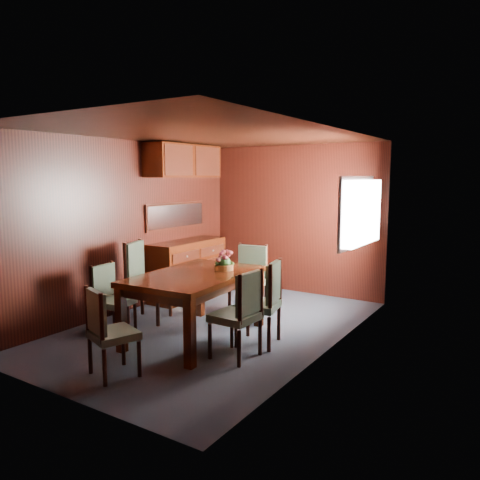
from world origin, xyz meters
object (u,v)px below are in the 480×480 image
Objects in this scene: dining_table at (195,282)px; chair_right_near at (241,310)px; flower_centerpiece at (224,261)px; sideboard at (188,269)px; chair_head at (107,328)px; chair_left_near at (110,295)px.

chair_right_near is at bearing -21.08° from dining_table.
flower_centerpiece is at bearing 58.33° from dining_table.
sideboard is 0.81× the size of dining_table.
dining_table is 7.12× the size of flower_centerpiece.
chair_right_near is at bearing -39.21° from sideboard.
dining_table is 0.44m from flower_centerpiece.
sideboard is 3.02m from chair_head.
chair_left_near is 0.98× the size of chair_head.
dining_table is 1.08m from chair_left_near.
flower_centerpiece reaches higher than sideboard.
dining_table is 0.84m from chair_right_near.
dining_table is (1.28, -1.44, 0.22)m from sideboard.
chair_left_near is 1.30m from chair_head.
flower_centerpiece is (1.46, -1.11, 0.44)m from sideboard.
chair_right_near is 1.35m from chair_head.
sideboard is at bearing 133.82° from chair_head.
chair_right_near is 3.93× the size of flower_centerpiece.
chair_right_near reaches higher than chair_head.
dining_table is at bearing 108.13° from chair_head.
dining_table is at bearing 74.88° from chair_right_near.
chair_head reaches higher than chair_left_near.
chair_right_near is at bearing -43.47° from flower_centerpiece.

